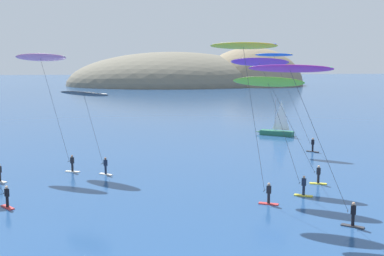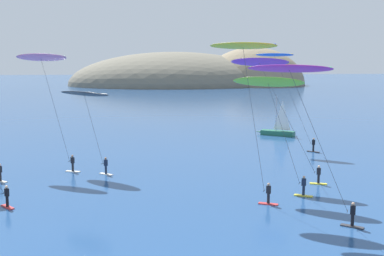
{
  "view_description": "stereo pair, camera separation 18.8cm",
  "coord_description": "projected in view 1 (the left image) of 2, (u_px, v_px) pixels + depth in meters",
  "views": [
    {
      "loc": [
        -0.49,
        -20.43,
        11.26
      ],
      "look_at": [
        3.49,
        20.87,
        5.15
      ],
      "focal_mm": 45.0,
      "sensor_mm": 36.0,
      "label": 1
    },
    {
      "loc": [
        -0.3,
        -20.45,
        11.26
      ],
      "look_at": [
        3.49,
        20.87,
        5.15
      ],
      "focal_mm": 45.0,
      "sensor_mm": 36.0,
      "label": 2
    }
  ],
  "objects": [
    {
      "name": "kitesurfer_magenta",
      "position": [
        295.0,
        79.0,
        32.36
      ],
      "size": [
        7.62,
        4.62,
        10.87
      ],
      "color": "#2D2D33",
      "rests_on": "ground"
    },
    {
      "name": "kitesurfer_yellow",
      "position": [
        245.0,
        56.0,
        36.35
      ],
      "size": [
        5.47,
        4.02,
        12.46
      ],
      "color": "red",
      "rests_on": "ground"
    },
    {
      "name": "kitesurfer_pink",
      "position": [
        43.0,
        65.0,
        47.3
      ],
      "size": [
        6.72,
        3.95,
        11.72
      ],
      "color": "silver",
      "rests_on": "ground"
    },
    {
      "name": "kitesurfer_purple",
      "position": [
        264.0,
        71.0,
        43.91
      ],
      "size": [
        8.41,
        5.29,
        11.31
      ],
      "color": "yellow",
      "rests_on": "ground"
    },
    {
      "name": "kitesurfer_black",
      "position": [
        85.0,
        98.0,
        46.82
      ],
      "size": [
        5.96,
        5.18,
        8.1
      ],
      "color": "silver",
      "rests_on": "ground"
    },
    {
      "name": "headland_island",
      "position": [
        187.0,
        85.0,
        197.98
      ],
      "size": [
        96.16,
        56.0,
        30.67
      ],
      "color": "#84755B",
      "rests_on": "ground"
    },
    {
      "name": "kitesurfer_lime",
      "position": [
        270.0,
        88.0,
        39.47
      ],
      "size": [
        6.5,
        4.49,
        9.79
      ],
      "color": "yellow",
      "rests_on": "ground"
    },
    {
      "name": "kitesurfer_blue",
      "position": [
        277.0,
        64.0,
        58.46
      ],
      "size": [
        7.35,
        5.37,
        11.83
      ],
      "color": "#2D2D33",
      "rests_on": "ground"
    },
    {
      "name": "sailboat_near",
      "position": [
        275.0,
        131.0,
        70.05
      ],
      "size": [
        5.52,
        4.02,
        5.7
      ],
      "color": "#23664C",
      "rests_on": "ground"
    }
  ]
}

